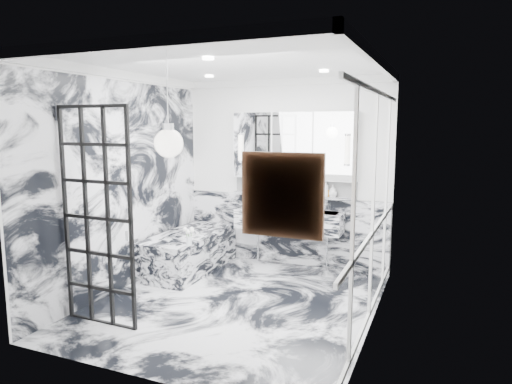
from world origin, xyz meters
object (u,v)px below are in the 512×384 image
at_px(trough_sink, 289,220).
at_px(bathtub, 189,251).
at_px(mirror_cabinet, 293,146).
at_px(crittall_door, 97,218).

relative_size(trough_sink, bathtub, 0.97).
bearing_deg(trough_sink, mirror_cabinet, 90.00).
bearing_deg(mirror_cabinet, trough_sink, -90.00).
bearing_deg(bathtub, trough_sink, 26.48).
distance_m(trough_sink, mirror_cabinet, 1.10).
bearing_deg(crittall_door, bathtub, 93.39).
bearing_deg(crittall_door, mirror_cabinet, 67.01).
height_order(trough_sink, mirror_cabinet, mirror_cabinet).
distance_m(mirror_cabinet, bathtub, 2.20).
bearing_deg(bathtub, mirror_cabinet, 32.06).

